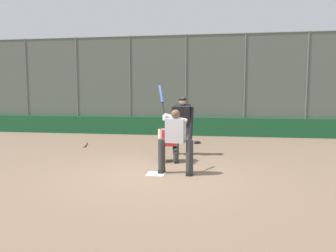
{
  "coord_description": "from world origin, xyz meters",
  "views": [
    {
      "loc": [
        -1.45,
        7.48,
        1.95
      ],
      "look_at": [
        -0.14,
        -1.0,
        1.05
      ],
      "focal_mm": 35.0,
      "sensor_mm": 36.0,
      "label": 1
    }
  ],
  "objects_px": {
    "fielding_glove_on_dirt": "(197,142)",
    "umpire_home": "(182,124)",
    "catcher_behind_plate": "(169,141)",
    "spare_bat_near_backstop": "(85,145)",
    "batter_at_plate": "(175,139)"
  },
  "relations": [
    {
      "from": "umpire_home",
      "to": "fielding_glove_on_dirt",
      "type": "xyz_separation_m",
      "value": [
        -0.31,
        -2.25,
        -0.9
      ]
    },
    {
      "from": "umpire_home",
      "to": "spare_bat_near_backstop",
      "type": "height_order",
      "value": "umpire_home"
    },
    {
      "from": "catcher_behind_plate",
      "to": "fielding_glove_on_dirt",
      "type": "height_order",
      "value": "catcher_behind_plate"
    },
    {
      "from": "batter_at_plate",
      "to": "umpire_home",
      "type": "distance_m",
      "value": 2.42
    },
    {
      "from": "catcher_behind_plate",
      "to": "umpire_home",
      "type": "distance_m",
      "value": 1.16
    },
    {
      "from": "spare_bat_near_backstop",
      "to": "umpire_home",
      "type": "bearing_deg",
      "value": 59.94
    },
    {
      "from": "spare_bat_near_backstop",
      "to": "fielding_glove_on_dirt",
      "type": "xyz_separation_m",
      "value": [
        -3.93,
        -1.25,
        0.02
      ]
    },
    {
      "from": "catcher_behind_plate",
      "to": "umpire_home",
      "type": "xyz_separation_m",
      "value": [
        -0.26,
        -1.07,
        0.36
      ]
    },
    {
      "from": "batter_at_plate",
      "to": "spare_bat_near_backstop",
      "type": "bearing_deg",
      "value": -34.37
    },
    {
      "from": "catcher_behind_plate",
      "to": "fielding_glove_on_dirt",
      "type": "xyz_separation_m",
      "value": [
        -0.57,
        -3.32,
        -0.55
      ]
    },
    {
      "from": "batter_at_plate",
      "to": "umpire_home",
      "type": "relative_size",
      "value": 1.2
    },
    {
      "from": "catcher_behind_plate",
      "to": "fielding_glove_on_dirt",
      "type": "relative_size",
      "value": 4.23
    },
    {
      "from": "umpire_home",
      "to": "catcher_behind_plate",
      "type": "bearing_deg",
      "value": 77.1
    },
    {
      "from": "batter_at_plate",
      "to": "catcher_behind_plate",
      "type": "distance_m",
      "value": 1.42
    },
    {
      "from": "fielding_glove_on_dirt",
      "to": "umpire_home",
      "type": "bearing_deg",
      "value": 82.16
    }
  ]
}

